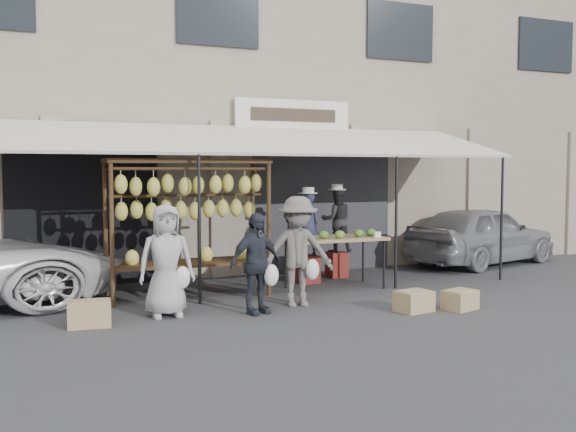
% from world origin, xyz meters
% --- Properties ---
extents(ground_plane, '(90.00, 90.00, 0.00)m').
position_xyz_m(ground_plane, '(0.00, 0.00, 0.00)').
color(ground_plane, '#2D2D30').
extents(shophouse, '(24.00, 6.15, 7.30)m').
position_xyz_m(shophouse, '(-0.00, 6.50, 3.65)').
color(shophouse, gray).
rests_on(shophouse, ground_plane).
extents(awning, '(10.00, 2.35, 2.92)m').
position_xyz_m(awning, '(0.01, 2.28, 2.57)').
color(awning, beige).
rests_on(awning, ground_plane).
extents(banana_rack, '(2.60, 0.90, 2.24)m').
position_xyz_m(banana_rack, '(-1.02, 1.74, 1.57)').
color(banana_rack, '#342311').
rests_on(banana_rack, ground_plane).
extents(produce_table, '(1.70, 0.90, 1.04)m').
position_xyz_m(produce_table, '(1.51, 1.51, 0.87)').
color(produce_table, '#9B8653').
rests_on(produce_table, ground_plane).
extents(vendor_left, '(0.45, 0.31, 1.17)m').
position_xyz_m(vendor_left, '(1.31, 2.24, 1.09)').
color(vendor_left, '#292D4B').
rests_on(vendor_left, stool_left).
extents(vendor_right, '(0.70, 0.60, 1.23)m').
position_xyz_m(vendor_right, '(2.08, 2.60, 1.10)').
color(vendor_right, '#28282B').
rests_on(vendor_right, stool_right).
extents(customer_left, '(0.78, 0.52, 1.58)m').
position_xyz_m(customer_left, '(-1.65, 0.49, 0.79)').
color(customer_left, '#9E9EA0').
rests_on(customer_left, ground_plane).
extents(customer_mid, '(0.92, 0.59, 1.45)m').
position_xyz_m(customer_mid, '(-0.43, 0.18, 0.73)').
color(customer_mid, '#272C36').
rests_on(customer_mid, ground_plane).
extents(customer_right, '(1.17, 0.80, 1.67)m').
position_xyz_m(customer_right, '(0.34, 0.45, 0.83)').
color(customer_right, '#5E5B55').
rests_on(customer_right, ground_plane).
extents(stool_left, '(0.45, 0.45, 0.50)m').
position_xyz_m(stool_left, '(1.31, 2.24, 0.25)').
color(stool_left, maroon).
rests_on(stool_left, ground_plane).
extents(stool_right, '(0.44, 0.44, 0.49)m').
position_xyz_m(stool_right, '(2.08, 2.60, 0.24)').
color(stool_right, maroon).
rests_on(stool_right, ground_plane).
extents(crate_near_a, '(0.56, 0.47, 0.30)m').
position_xyz_m(crate_near_a, '(1.75, -0.57, 0.15)').
color(crate_near_a, tan).
rests_on(crate_near_a, ground_plane).
extents(crate_near_b, '(0.56, 0.49, 0.28)m').
position_xyz_m(crate_near_b, '(2.45, -0.71, 0.14)').
color(crate_near_b, tan).
rests_on(crate_near_b, ground_plane).
extents(crate_far, '(0.58, 0.47, 0.33)m').
position_xyz_m(crate_far, '(-2.71, 0.32, 0.16)').
color(crate_far, tan).
rests_on(crate_far, ground_plane).
extents(sedan, '(4.11, 2.51, 1.31)m').
position_xyz_m(sedan, '(5.77, 2.89, 0.65)').
color(sedan, gray).
rests_on(sedan, ground_plane).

